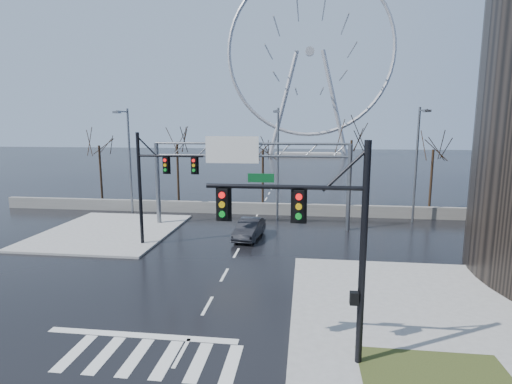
% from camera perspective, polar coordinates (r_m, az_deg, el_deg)
% --- Properties ---
extents(ground, '(260.00, 260.00, 0.00)m').
position_cam_1_polar(ground, '(19.85, -6.95, -15.82)').
color(ground, black).
rests_on(ground, ground).
extents(sidewalk_right_ext, '(12.00, 10.00, 0.15)m').
position_cam_1_polar(sidewalk_right_ext, '(21.82, 21.77, -13.83)').
color(sidewalk_right_ext, gray).
rests_on(sidewalk_right_ext, ground).
extents(sidewalk_far, '(10.00, 12.00, 0.15)m').
position_cam_1_polar(sidewalk_far, '(34.26, -20.13, -5.27)').
color(sidewalk_far, gray).
rests_on(sidewalk_far, ground).
extents(barrier_wall, '(52.00, 0.50, 1.10)m').
position_cam_1_polar(barrier_wall, '(38.47, 0.25, -2.37)').
color(barrier_wall, slate).
rests_on(barrier_wall, ground).
extents(signal_mast_near, '(5.52, 0.41, 8.00)m').
position_cam_1_polar(signal_mast_near, '(13.83, 9.58, -5.70)').
color(signal_mast_near, black).
rests_on(signal_mast_near, ground).
extents(signal_mast_far, '(4.72, 0.41, 8.00)m').
position_cam_1_polar(signal_mast_far, '(28.54, -14.26, 1.89)').
color(signal_mast_far, black).
rests_on(signal_mast_far, ground).
extents(sign_gantry, '(16.36, 0.40, 7.60)m').
position_cam_1_polar(sign_gantry, '(32.87, -1.45, 3.76)').
color(sign_gantry, slate).
rests_on(sign_gantry, ground).
extents(streetlight_left, '(0.50, 2.55, 10.00)m').
position_cam_1_polar(streetlight_left, '(39.27, -17.83, 5.28)').
color(streetlight_left, slate).
rests_on(streetlight_left, ground).
extents(streetlight_mid, '(0.50, 2.55, 10.00)m').
position_cam_1_polar(streetlight_mid, '(35.72, 3.10, 5.35)').
color(streetlight_mid, slate).
rests_on(streetlight_mid, ground).
extents(streetlight_right, '(0.50, 2.55, 10.00)m').
position_cam_1_polar(streetlight_right, '(36.88, 22.11, 4.80)').
color(streetlight_right, slate).
rests_on(streetlight_right, ground).
extents(tree_far_left, '(3.50, 3.50, 7.00)m').
position_cam_1_polar(tree_far_left, '(47.19, -21.48, 5.33)').
color(tree_far_left, black).
rests_on(tree_far_left, ground).
extents(tree_left, '(3.75, 3.75, 7.50)m').
position_cam_1_polar(tree_left, '(43.12, -11.20, 6.01)').
color(tree_left, black).
rests_on(tree_left, ground).
extents(tree_center, '(3.25, 3.25, 6.50)m').
position_cam_1_polar(tree_center, '(42.25, 0.98, 5.03)').
color(tree_center, black).
rests_on(tree_center, ground).
extents(tree_right, '(3.90, 3.90, 7.80)m').
position_cam_1_polar(tree_right, '(41.18, 13.46, 6.11)').
color(tree_right, black).
rests_on(tree_right, ground).
extents(tree_far_right, '(3.40, 3.40, 6.80)m').
position_cam_1_polar(tree_far_right, '(43.33, 23.95, 4.65)').
color(tree_far_right, black).
rests_on(tree_far_right, ground).
extents(ferris_wheel, '(45.00, 6.00, 50.91)m').
position_cam_1_polar(ferris_wheel, '(113.76, 7.67, 18.36)').
color(ferris_wheel, gray).
rests_on(ferris_wheel, ground).
extents(car, '(2.09, 4.62, 1.47)m').
position_cam_1_polar(car, '(30.34, -0.96, -5.26)').
color(car, black).
rests_on(car, ground).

